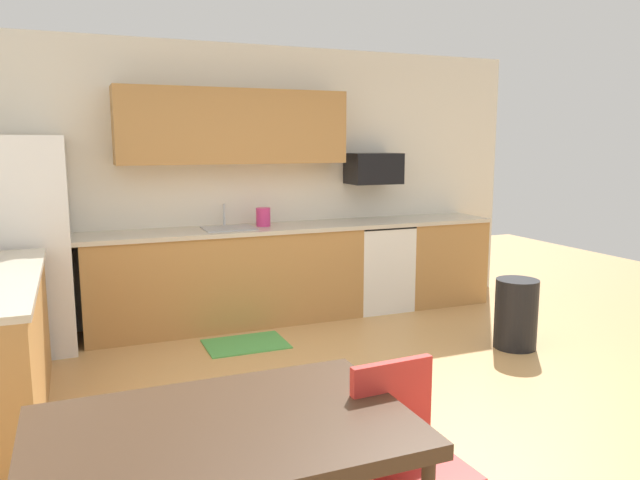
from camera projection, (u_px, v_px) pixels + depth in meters
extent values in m
plane|color=tan|center=(378.00, 413.00, 3.94)|extent=(12.00, 12.00, 0.00)
cube|color=silver|center=(259.00, 182.00, 6.15)|extent=(5.80, 0.10, 2.70)
cube|color=#AD7A42|center=(227.00, 279.00, 5.81)|extent=(2.63, 0.60, 0.90)
cube|color=#AD7A42|center=(437.00, 261.00, 6.70)|extent=(0.92, 0.60, 0.90)
cube|color=beige|center=(270.00, 228.00, 5.90)|extent=(4.80, 0.64, 0.04)
cube|color=#AD7A42|center=(234.00, 127.00, 5.75)|extent=(2.20, 0.34, 0.70)
cube|color=white|center=(22.00, 246.00, 5.01)|extent=(0.76, 0.70, 1.81)
cube|color=white|center=(377.00, 267.00, 6.42)|extent=(0.60, 0.60, 0.88)
cube|color=black|center=(377.00, 225.00, 6.35)|extent=(0.60, 0.60, 0.03)
cube|color=black|center=(374.00, 169.00, 6.34)|extent=(0.54, 0.36, 0.32)
cube|color=#A5A8AD|center=(229.00, 235.00, 5.75)|extent=(0.48, 0.40, 0.14)
cylinder|color=#B2B5BA|center=(224.00, 216.00, 5.89)|extent=(0.02, 0.02, 0.24)
cube|color=#422D1E|center=(223.00, 432.00, 2.23)|extent=(1.40, 0.90, 0.06)
cylinder|color=#422D1E|center=(338.00, 443.00, 2.88)|extent=(0.05, 0.05, 0.67)
cube|color=red|center=(415.00, 471.00, 2.41)|extent=(0.42, 0.42, 0.05)
cube|color=red|center=(391.00, 407.00, 2.54)|extent=(0.38, 0.06, 0.40)
cylinder|color=black|center=(516.00, 314.00, 5.17)|extent=(0.36, 0.36, 0.60)
cube|color=#4CA54C|center=(246.00, 344.00, 5.29)|extent=(0.70, 0.50, 0.01)
cylinder|color=#CC3372|center=(263.00, 218.00, 5.91)|extent=(0.14, 0.14, 0.20)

